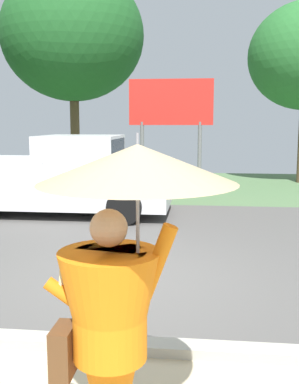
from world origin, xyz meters
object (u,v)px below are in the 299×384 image
(monk_pedestrian, at_px, (118,301))
(pickup_truck, at_px, (62,178))
(roadside_billboard, at_px, (171,110))
(tree_left_far, at_px, (73,36))

(monk_pedestrian, xyz_separation_m, pickup_truck, (-2.84, 8.09, -0.29))
(monk_pedestrian, distance_m, roadside_billboard, 11.97)
(monk_pedestrian, height_order, roadside_billboard, roadside_billboard)
(tree_left_far, bearing_deg, pickup_truck, -76.88)
(monk_pedestrian, relative_size, pickup_truck, 0.41)
(pickup_truck, height_order, roadside_billboard, roadside_billboard)
(monk_pedestrian, distance_m, pickup_truck, 8.58)
(pickup_truck, distance_m, roadside_billboard, 4.76)
(roadside_billboard, height_order, tree_left_far, tree_left_far)
(roadside_billboard, xyz_separation_m, tree_left_far, (-4.03, 3.51, 2.92))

